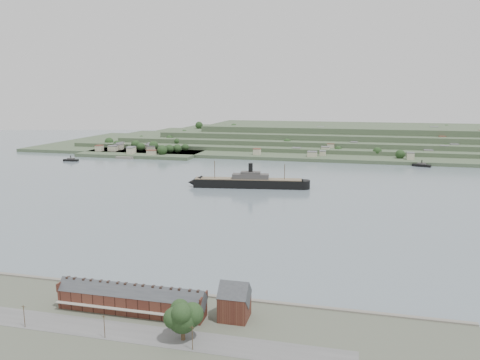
% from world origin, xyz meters
% --- Properties ---
extents(ground, '(1400.00, 1400.00, 0.00)m').
position_xyz_m(ground, '(0.00, 0.00, 0.00)').
color(ground, slate).
rests_on(ground, ground).
extents(near_shore, '(220.00, 80.00, 2.60)m').
position_xyz_m(near_shore, '(0.00, -186.75, 1.01)').
color(near_shore, '#4C5142').
rests_on(near_shore, ground).
extents(terrace_row, '(55.60, 9.80, 11.07)m').
position_xyz_m(terrace_row, '(-10.00, -168.02, 6.84)').
color(terrace_row, '#49221A').
rests_on(terrace_row, ground).
extents(gabled_building, '(10.40, 10.18, 14.09)m').
position_xyz_m(gabled_building, '(27.50, -164.00, 8.19)').
color(gabled_building, '#49221A').
rests_on(gabled_building, ground).
extents(far_peninsula, '(760.00, 309.00, 30.00)m').
position_xyz_m(far_peninsula, '(27.91, 393.10, 11.88)').
color(far_peninsula, '#364B32').
rests_on(far_peninsula, ground).
extents(steamship, '(104.80, 25.86, 25.19)m').
position_xyz_m(steamship, '(-22.78, 69.31, 4.65)').
color(steamship, black).
rests_on(steamship, ground).
extents(ferry_west, '(18.16, 6.48, 6.67)m').
position_xyz_m(ferry_west, '(-257.22, 170.20, 1.61)').
color(ferry_west, black).
rests_on(ferry_west, ground).
extents(ferry_east, '(20.00, 11.35, 7.24)m').
position_xyz_m(ferry_east, '(138.97, 225.00, 1.74)').
color(ferry_east, black).
rests_on(ferry_east, ground).
extents(fig_tree, '(12.20, 10.57, 13.62)m').
position_xyz_m(fig_tree, '(15.39, -182.47, 10.31)').
color(fig_tree, '#463420').
rests_on(fig_tree, ground).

